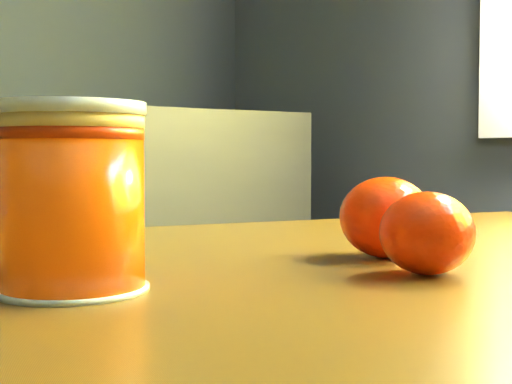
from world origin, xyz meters
TOP-DOWN VIEW (x-y plane):
  - table at (0.98, 0.33)m, footprint 1.06×0.82m
  - juice_glass at (0.76, 0.34)m, footprint 0.09×0.09m
  - orange_front at (1.02, 0.34)m, footprint 0.09×0.09m
  - orange_back at (0.99, 0.26)m, footprint 0.08×0.08m

SIDE VIEW (x-z plane):
  - table at x=0.98m, z-range 0.27..0.99m
  - orange_back at x=0.99m, z-range 0.72..0.78m
  - orange_front at x=1.02m, z-range 0.72..0.79m
  - juice_glass at x=0.76m, z-range 0.73..0.84m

